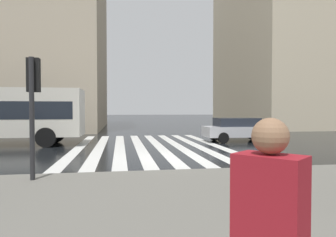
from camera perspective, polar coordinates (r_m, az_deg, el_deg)
The scene contains 6 objects.
ground_plane at distance 11.91m, azimuth 0.46°, elevation -7.46°, with size 220.00×220.00×0.00m, color black.
zebra_crossing at distance 15.78m, azimuth -3.58°, elevation -5.21°, with size 13.00×7.50×0.01m.
haussmann_block_corner at distance 41.03m, azimuth 26.45°, elevation 16.59°, with size 16.47×20.21×25.73m.
traffic_signal_post at distance 8.29m, azimuth -24.04°, elevation 4.65°, with size 0.44×0.30×3.03m.
car_silver at distance 18.49m, azimuth 13.04°, elevation -1.91°, with size 1.85×4.10×1.41m.
pedestrian_in_red_jacket at distance 2.03m, azimuth 18.52°, elevation -19.79°, with size 0.46×0.44×1.68m.
Camera 1 is at (-11.60, 1.94, 1.88)m, focal length 32.41 mm.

